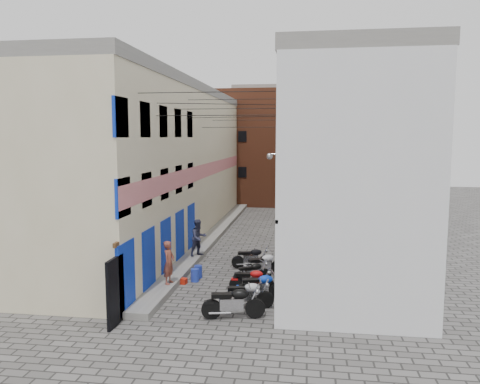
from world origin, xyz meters
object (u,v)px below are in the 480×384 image
at_px(motorcycle_c, 260,285).
at_px(water_jug_near, 195,275).
at_px(motorcycle_d, 252,279).
at_px(motorcycle_f, 263,263).
at_px(motorcycle_e, 252,271).
at_px(person_b, 199,238).
at_px(motorcycle_g, 252,257).
at_px(motorcycle_b, 246,293).
at_px(motorcycle_a, 233,301).
at_px(person_a, 169,262).
at_px(red_crate, 182,281).
at_px(water_jug_far, 198,272).

bearing_deg(motorcycle_c, water_jug_near, -137.98).
relative_size(motorcycle_d, motorcycle_f, 0.89).
distance_m(motorcycle_e, person_b, 4.31).
bearing_deg(motorcycle_c, motorcycle_g, 174.57).
distance_m(motorcycle_c, motorcycle_e, 2.01).
bearing_deg(motorcycle_d, motorcycle_b, -3.59).
bearing_deg(motorcycle_f, motorcycle_e, -54.57).
bearing_deg(motorcycle_f, motorcycle_a, -39.40).
relative_size(motorcycle_f, motorcycle_g, 1.06).
bearing_deg(person_a, water_jug_near, -25.73).
height_order(motorcycle_d, person_a, person_a).
xyz_separation_m(motorcycle_d, water_jug_near, (-2.48, 0.90, -0.24)).
distance_m(person_b, water_jug_near, 3.40).
distance_m(motorcycle_e, person_a, 3.46).
distance_m(motorcycle_a, person_b, 7.51).
distance_m(motorcycle_a, motorcycle_f, 4.85).
xyz_separation_m(motorcycle_d, motorcycle_f, (0.27, 2.01, 0.06)).
bearing_deg(red_crate, person_b, 92.39).
relative_size(motorcycle_a, motorcycle_c, 1.10).
bearing_deg(person_a, motorcycle_g, -32.44).
relative_size(motorcycle_f, person_a, 1.16).
bearing_deg(motorcycle_a, person_a, -142.52).
relative_size(person_b, red_crate, 4.98).
bearing_deg(water_jug_near, red_crate, -140.06).
height_order(motorcycle_c, person_a, person_a).
xyz_separation_m(motorcycle_e, motorcycle_g, (-0.28, 2.15, 0.05)).
bearing_deg(person_b, motorcycle_e, -92.49).
bearing_deg(motorcycle_a, water_jug_near, -161.06).
bearing_deg(motorcycle_b, motorcycle_f, 164.92).
height_order(motorcycle_g, red_crate, motorcycle_g).
bearing_deg(motorcycle_g, person_b, -122.23).
xyz_separation_m(motorcycle_b, motorcycle_f, (0.23, 3.86, 0.02)).
relative_size(motorcycle_a, motorcycle_b, 1.10).
bearing_deg(motorcycle_c, motorcycle_d, -171.11).
xyz_separation_m(motorcycle_c, water_jug_near, (-2.90, 1.77, -0.29)).
relative_size(motorcycle_b, person_a, 1.13).
distance_m(motorcycle_f, person_b, 4.00).
bearing_deg(motorcycle_b, motorcycle_e, 171.05).
height_order(motorcycle_g, person_a, person_a).
bearing_deg(water_jug_far, red_crate, -117.90).
xyz_separation_m(motorcycle_a, motorcycle_g, (-0.11, 6.04, -0.07)).
height_order(motorcycle_b, red_crate, motorcycle_b).
height_order(person_b, red_crate, person_b).
bearing_deg(motorcycle_a, motorcycle_b, 150.17).
height_order(motorcycle_a, motorcycle_f, motorcycle_a).
xyz_separation_m(motorcycle_d, water_jug_far, (-2.46, 1.41, -0.24)).
distance_m(motorcycle_e, water_jug_near, 2.40).
distance_m(motorcycle_g, water_jug_far, 2.77).
bearing_deg(red_crate, motorcycle_b, -38.90).
height_order(motorcycle_a, motorcycle_d, motorcycle_a).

